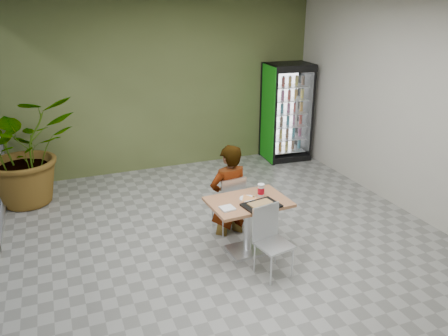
{
  "coord_description": "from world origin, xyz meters",
  "views": [
    {
      "loc": [
        -2.04,
        -4.67,
        3.15
      ],
      "look_at": [
        0.03,
        0.55,
        1.0
      ],
      "focal_mm": 35.0,
      "sensor_mm": 36.0,
      "label": 1
    }
  ],
  "objects": [
    {
      "name": "ground",
      "position": [
        0.0,
        0.0,
        0.0
      ],
      "size": [
        7.0,
        7.0,
        0.0
      ],
      "primitive_type": "plane",
      "color": "gray",
      "rests_on": "ground"
    },
    {
      "name": "room_envelope",
      "position": [
        0.0,
        0.0,
        1.6
      ],
      "size": [
        6.0,
        7.0,
        3.2
      ],
      "primitive_type": null,
      "color": "beige",
      "rests_on": "ground"
    },
    {
      "name": "dining_table",
      "position": [
        0.13,
        -0.05,
        0.54
      ],
      "size": [
        1.05,
        0.76,
        0.75
      ],
      "rotation": [
        0.0,
        0.0,
        0.05
      ],
      "color": "#AD6B4A",
      "rests_on": "ground"
    },
    {
      "name": "chair_far",
      "position": [
        0.12,
        0.52,
        0.51
      ],
      "size": [
        0.43,
        0.43,
        0.87
      ],
      "rotation": [
        0.0,
        0.0,
        3.26
      ],
      "color": "silver",
      "rests_on": "ground"
    },
    {
      "name": "chair_near",
      "position": [
        0.19,
        -0.56,
        0.51
      ],
      "size": [
        0.45,
        0.45,
        0.87
      ],
      "rotation": [
        0.0,
        0.0,
        0.19
      ],
      "color": "silver",
      "rests_on": "ground"
    },
    {
      "name": "seated_woman",
      "position": [
        0.11,
        0.56,
        0.51
      ],
      "size": [
        0.64,
        0.46,
        1.62
      ],
      "primitive_type": "imported",
      "rotation": [
        0.0,
        0.0,
        3.26
      ],
      "color": "black",
      "rests_on": "ground"
    },
    {
      "name": "pizza_plate",
      "position": [
        0.14,
        -0.01,
        0.77
      ],
      "size": [
        0.27,
        0.22,
        0.03
      ],
      "color": "white",
      "rests_on": "dining_table"
    },
    {
      "name": "soda_cup",
      "position": [
        0.35,
        0.03,
        0.83
      ],
      "size": [
        0.09,
        0.09,
        0.17
      ],
      "color": "white",
      "rests_on": "dining_table"
    },
    {
      "name": "napkin_stack",
      "position": [
        -0.22,
        -0.18,
        0.76
      ],
      "size": [
        0.18,
        0.18,
        0.02
      ],
      "primitive_type": "cube",
      "rotation": [
        0.0,
        0.0,
        0.09
      ],
      "color": "white",
      "rests_on": "dining_table"
    },
    {
      "name": "cafeteria_tray",
      "position": [
        0.21,
        -0.26,
        0.76
      ],
      "size": [
        0.49,
        0.39,
        0.03
      ],
      "primitive_type": "cube",
      "rotation": [
        0.0,
        0.0,
        0.16
      ],
      "color": "black",
      "rests_on": "dining_table"
    },
    {
      "name": "beverage_fridge",
      "position": [
        2.44,
        3.09,
        1.0
      ],
      "size": [
        0.96,
        0.76,
        1.99
      ],
      "rotation": [
        0.0,
        0.0,
        -0.08
      ],
      "color": "black",
      "rests_on": "ground"
    },
    {
      "name": "potted_plant",
      "position": [
        -2.58,
        2.73,
        0.9
      ],
      "size": [
        2.0,
        1.87,
        1.79
      ],
      "primitive_type": "imported",
      "rotation": [
        0.0,
        0.0,
        0.35
      ],
      "color": "#28642B",
      "rests_on": "ground"
    }
  ]
}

